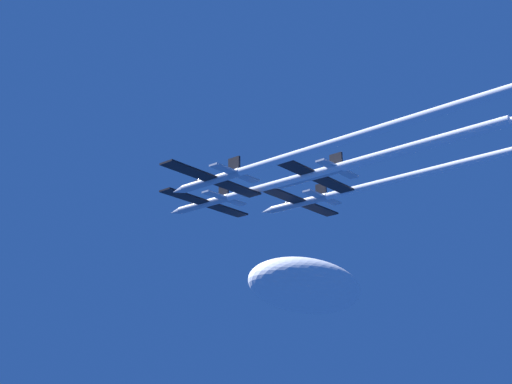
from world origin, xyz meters
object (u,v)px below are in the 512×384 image
Objects in this scene: jet_slot at (425,145)px; jet_right_wing at (405,177)px; jet_lead at (282,182)px; jet_left_wing at (326,145)px.

jet_right_wing is at bearing 39.67° from jet_slot.
jet_lead reaches higher than jet_left_wing.
jet_right_wing is (9.25, -12.66, 0.28)m from jet_lead.
jet_lead is 0.94× the size of jet_slot.
jet_slot is at bearing -87.25° from jet_lead.
jet_lead is at bearing 126.14° from jet_right_wing.
jet_slot is (-8.31, -6.89, -0.12)m from jet_right_wing.
jet_lead is at bearing 92.75° from jet_slot.
jet_right_wing reaches higher than jet_lead.
jet_right_wing is 1.05× the size of jet_slot.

